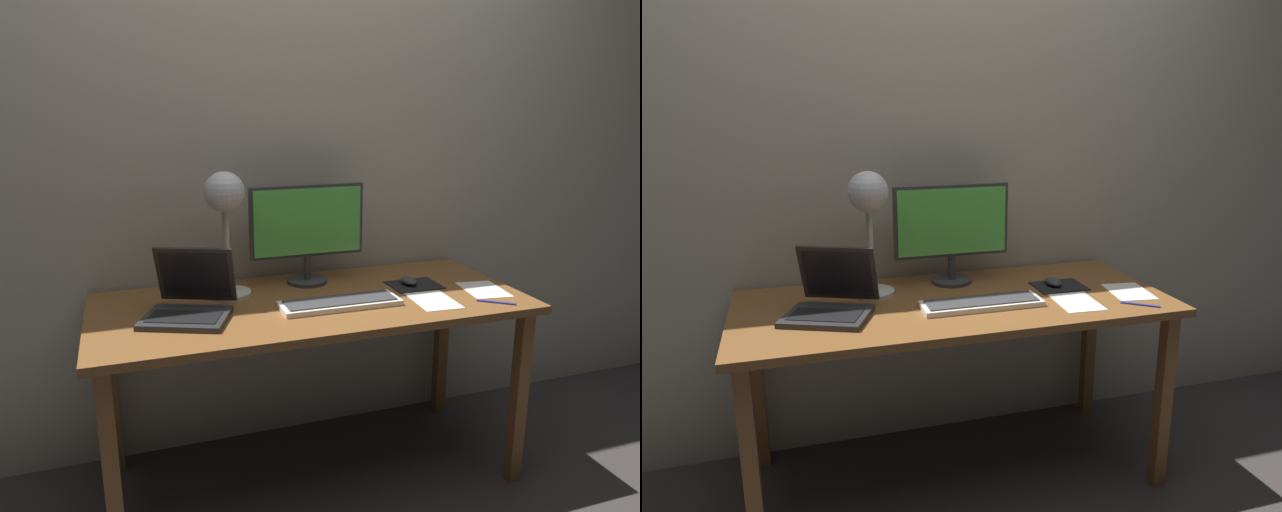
{
  "view_description": "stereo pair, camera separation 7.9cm",
  "coord_description": "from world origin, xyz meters",
  "views": [
    {
      "loc": [
        -0.65,
        -1.98,
        1.46
      ],
      "look_at": [
        0.01,
        -0.05,
        0.92
      ],
      "focal_mm": 33.09,
      "sensor_mm": 36.0,
      "label": 1
    },
    {
      "loc": [
        -0.57,
        -2.01,
        1.46
      ],
      "look_at": [
        0.01,
        -0.05,
        0.92
      ],
      "focal_mm": 33.09,
      "sensor_mm": 36.0,
      "label": 2
    }
  ],
  "objects": [
    {
      "name": "mouse",
      "position": [
        0.42,
        0.04,
        0.76
      ],
      "size": [
        0.06,
        0.1,
        0.03
      ],
      "primitive_type": "ellipsoid",
      "color": "#38383A",
      "rests_on": "mousepad"
    },
    {
      "name": "paper_sheet_by_keyboard",
      "position": [
        0.68,
        -0.11,
        0.74
      ],
      "size": [
        0.18,
        0.23,
        0.0
      ],
      "primitive_type": "cube",
      "rotation": [
        0.0,
        0.0,
        -0.14
      ],
      "color": "white",
      "rests_on": "desk"
    },
    {
      "name": "pen",
      "position": [
        0.63,
        -0.26,
        0.74
      ],
      "size": [
        0.11,
        0.09,
        0.01
      ],
      "primitive_type": "cylinder",
      "rotation": [
        0.0,
        1.57,
        -0.67
      ],
      "color": "#2633A5",
      "rests_on": "desk"
    },
    {
      "name": "laptop",
      "position": [
        -0.44,
        -0.01,
        0.8
      ],
      "size": [
        0.37,
        0.37,
        0.23
      ],
      "color": "#28282B",
      "rests_on": "desk"
    },
    {
      "name": "desk_lamp",
      "position": [
        -0.28,
        0.15,
        1.08
      ],
      "size": [
        0.17,
        0.17,
        0.47
      ],
      "color": "beige",
      "rests_on": "desk"
    },
    {
      "name": "mousepad",
      "position": [
        0.44,
        0.03,
        0.74
      ],
      "size": [
        0.2,
        0.16,
        0.0
      ],
      "primitive_type": "cube",
      "color": "black",
      "rests_on": "desk"
    },
    {
      "name": "keyboard_main",
      "position": [
        0.07,
        -0.1,
        0.75
      ],
      "size": [
        0.44,
        0.14,
        0.03
      ],
      "color": "silver",
      "rests_on": "desk"
    },
    {
      "name": "paper_sheet_near_mouse",
      "position": [
        0.42,
        -0.16,
        0.74
      ],
      "size": [
        0.16,
        0.22,
        0.0
      ],
      "primitive_type": "cube",
      "rotation": [
        0.0,
        0.0,
        -0.07
      ],
      "color": "white",
      "rests_on": "desk"
    },
    {
      "name": "back_wall",
      "position": [
        0.0,
        0.4,
        1.3
      ],
      "size": [
        4.8,
        0.06,
        2.6
      ],
      "primitive_type": "cube",
      "color": "#B2A893",
      "rests_on": "ground"
    },
    {
      "name": "desk",
      "position": [
        0.0,
        0.0,
        0.66
      ],
      "size": [
        1.6,
        0.7,
        0.74
      ],
      "color": "brown",
      "rests_on": "ground"
    },
    {
      "name": "ground_plane",
      "position": [
        0.0,
        0.0,
        0.0
      ],
      "size": [
        4.8,
        4.8,
        0.0
      ],
      "primitive_type": "plane",
      "color": "#383333",
      "rests_on": "ground"
    },
    {
      "name": "monitor",
      "position": [
        0.05,
        0.21,
        0.97
      ],
      "size": [
        0.47,
        0.16,
        0.4
      ],
      "color": "#38383A",
      "rests_on": "desk"
    }
  ]
}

